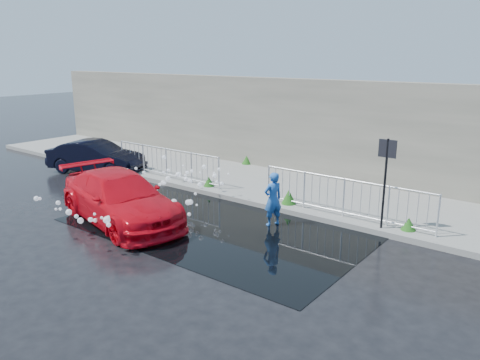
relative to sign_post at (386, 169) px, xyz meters
The scene contains 13 objects.
ground 5.50m from the sign_post, 143.57° to the right, with size 90.00×90.00×0.00m, color black.
pavement 4.90m from the sign_post, 155.66° to the left, with size 30.00×4.00×0.15m, color gray.
curb 4.51m from the sign_post, behind, with size 30.00×0.25×0.16m, color gray.
retaining_wall 5.87m from the sign_post, 135.69° to the left, with size 30.00×0.60×3.50m, color #615D51.
puddle 4.59m from the sign_post, 150.42° to the right, with size 8.00×5.00×0.01m, color black.
sign_post is the anchor object (origin of this frame).
railing_left 8.26m from the sign_post, behind, with size 5.05×0.05×1.10m.
railing_right 1.57m from the sign_post, 168.23° to the left, with size 5.05×0.05×1.10m.
weeds 4.78m from the sign_post, 163.11° to the left, with size 12.17×3.93×0.44m.
water_spray 6.55m from the sign_post, 159.04° to the right, with size 3.66×5.50×1.04m.
red_car 7.09m from the sign_post, 149.79° to the right, with size 1.92×4.73×1.37m, color red.
dark_car 11.44m from the sign_post, behind, with size 1.34×3.84×1.26m, color black.
person 3.01m from the sign_post, 155.11° to the right, with size 0.54×0.36×1.49m, color blue.
Camera 1 is at (8.25, -8.15, 4.49)m, focal length 35.00 mm.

